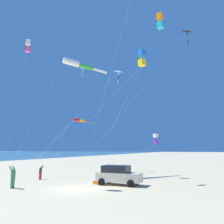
{
  "coord_description": "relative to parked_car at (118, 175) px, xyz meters",
  "views": [
    {
      "loc": [
        -10.49,
        17.84,
        3.42
      ],
      "look_at": [
        -0.53,
        -6.79,
        7.8
      ],
      "focal_mm": 36.34,
      "sensor_mm": 36.0,
      "label": 1
    }
  ],
  "objects": [
    {
      "name": "kite_box_white_trailing",
      "position": [
        8.93,
        3.68,
        13.4
      ],
      "size": [
        1.45,
        3.7,
        15.03
      ],
      "color": "white",
      "rests_on": "ground_plane"
    },
    {
      "name": "kite_box_orange_high_right",
      "position": [
        -3.9,
        -4.34,
        17.92
      ],
      "size": [
        7.46,
        5.87,
        19.83
      ],
      "color": "orange",
      "rests_on": "ground_plane"
    },
    {
      "name": "parked_car",
      "position": [
        0.0,
        0.0,
        0.0
      ],
      "size": [
        4.33,
        2.13,
        1.85
      ],
      "color": "beige",
      "rests_on": "ground_plane"
    },
    {
      "name": "ground_plane",
      "position": [
        2.49,
        3.6,
        -0.95
      ],
      "size": [
        600.0,
        600.0,
        0.0
      ],
      "primitive_type": "plane",
      "color": "#C6B58C"
    },
    {
      "name": "kite_box_red_high_left",
      "position": [
        -2.31,
        -7.43,
        3.79
      ],
      "size": [
        3.03,
        9.82,
        5.38
      ],
      "color": "white",
      "rests_on": "ground_plane"
    },
    {
      "name": "cooler_box",
      "position": [
        2.16,
        0.42,
        -0.74
      ],
      "size": [
        0.62,
        0.42,
        0.42
      ],
      "color": "orange",
      "rests_on": "ground_plane"
    },
    {
      "name": "kite_delta_magenta_far_left",
      "position": [
        11.91,
        -13.29,
        16.97
      ],
      "size": [
        2.52,
        11.31,
        18.35
      ],
      "color": "white",
      "rests_on": "ground_plane"
    },
    {
      "name": "person_child_green_jacket",
      "position": [
        9.71,
        -0.36,
        -0.11
      ],
      "size": [
        0.52,
        0.55,
        1.54
      ],
      "color": "#B72833",
      "rests_on": "ground_plane"
    },
    {
      "name": "kite_box_green_low_center",
      "position": [
        -2.7,
        0.36,
        11.5
      ],
      "size": [
        11.92,
        2.34,
        13.28
      ],
      "color": "blue",
      "rests_on": "ground_plane"
    },
    {
      "name": "kite_delta_teal_far_right",
      "position": [
        0.81,
        -2.23,
        11.34
      ],
      "size": [
        6.06,
        11.02,
        12.64
      ],
      "color": "white",
      "rests_on": "ground_plane"
    },
    {
      "name": "person_adult_flyer",
      "position": [
        8.05,
        5.4,
        0.13
      ],
      "size": [
        0.48,
        0.61,
        1.98
      ],
      "color": "#3D7F51",
      "rests_on": "ground_plane"
    },
    {
      "name": "kite_windsock_checkered_midright",
      "position": [
        8.56,
        -6.46,
        14.89
      ],
      "size": [
        5.07,
        15.42,
        16.55
      ],
      "color": "white",
      "rests_on": "ground_plane"
    },
    {
      "name": "kite_delta_purple_drifting",
      "position": [
        -6.9,
        -3.56,
        15.42
      ],
      "size": [
        12.3,
        6.25,
        16.7
      ],
      "color": "black",
      "rests_on": "ground_plane"
    },
    {
      "name": "kite_windsock_black_fish_shape",
      "position": [
        7.91,
        -6.41,
        6.46
      ],
      "size": [
        4.49,
        9.83,
        7.62
      ],
      "color": "red",
      "rests_on": "ground_plane"
    }
  ]
}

